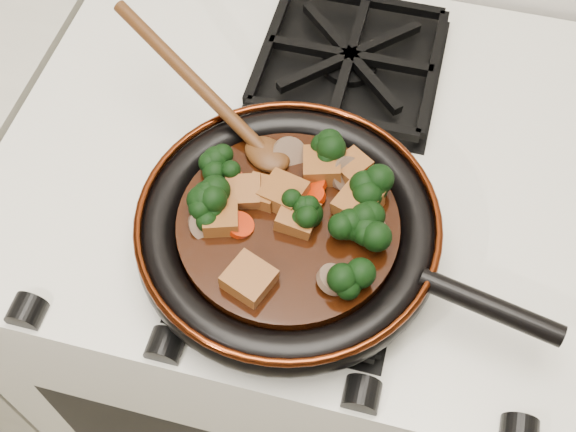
# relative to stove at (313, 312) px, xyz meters

# --- Properties ---
(stove) EXTENTS (0.76, 0.60, 0.90)m
(stove) POSITION_rel_stove_xyz_m (0.00, 0.00, 0.00)
(stove) COLOR silver
(stove) RESTS_ON ground
(burner_grate_front) EXTENTS (0.23, 0.23, 0.03)m
(burner_grate_front) POSITION_rel_stove_xyz_m (0.00, -0.14, 0.46)
(burner_grate_front) COLOR black
(burner_grate_front) RESTS_ON stove
(burner_grate_back) EXTENTS (0.23, 0.23, 0.03)m
(burner_grate_back) POSITION_rel_stove_xyz_m (0.00, 0.14, 0.46)
(burner_grate_back) COLOR black
(burner_grate_back) RESTS_ON stove
(skillet) EXTENTS (0.44, 0.32, 0.05)m
(skillet) POSITION_rel_stove_xyz_m (-0.01, -0.14, 0.49)
(skillet) COLOR black
(skillet) RESTS_ON burner_grate_front
(braising_sauce) EXTENTS (0.23, 0.23, 0.02)m
(braising_sauce) POSITION_rel_stove_xyz_m (-0.01, -0.14, 0.50)
(braising_sauce) COLOR black
(braising_sauce) RESTS_ON skillet
(tofu_cube_0) EXTENTS (0.05, 0.05, 0.03)m
(tofu_cube_0) POSITION_rel_stove_xyz_m (0.01, -0.07, 0.52)
(tofu_cube_0) COLOR brown
(tofu_cube_0) RESTS_ON braising_sauce
(tofu_cube_1) EXTENTS (0.05, 0.05, 0.03)m
(tofu_cube_1) POSITION_rel_stove_xyz_m (0.06, -0.11, 0.52)
(tofu_cube_1) COLOR brown
(tofu_cube_1) RESTS_ON braising_sauce
(tofu_cube_2) EXTENTS (0.05, 0.05, 0.02)m
(tofu_cube_2) POSITION_rel_stove_xyz_m (-0.03, -0.22, 0.52)
(tofu_cube_2) COLOR brown
(tofu_cube_2) RESTS_ON braising_sauce
(tofu_cube_3) EXTENTS (0.04, 0.04, 0.02)m
(tofu_cube_3) POSITION_rel_stove_xyz_m (-0.04, -0.12, 0.52)
(tofu_cube_3) COLOR brown
(tofu_cube_3) RESTS_ON braising_sauce
(tofu_cube_4) EXTENTS (0.05, 0.04, 0.03)m
(tofu_cube_4) POSITION_rel_stove_xyz_m (-0.06, -0.12, 0.52)
(tofu_cube_4) COLOR brown
(tofu_cube_4) RESTS_ON braising_sauce
(tofu_cube_5) EXTENTS (0.05, 0.05, 0.02)m
(tofu_cube_5) POSITION_rel_stove_xyz_m (0.04, -0.06, 0.52)
(tofu_cube_5) COLOR brown
(tofu_cube_5) RESTS_ON braising_sauce
(tofu_cube_6) EXTENTS (0.04, 0.04, 0.02)m
(tofu_cube_6) POSITION_rel_stove_xyz_m (-0.00, -0.14, 0.52)
(tofu_cube_6) COLOR brown
(tofu_cube_6) RESTS_ON braising_sauce
(tofu_cube_7) EXTENTS (0.04, 0.04, 0.02)m
(tofu_cube_7) POSITION_rel_stove_xyz_m (-0.07, -0.16, 0.52)
(tofu_cube_7) COLOR brown
(tofu_cube_7) RESTS_ON braising_sauce
(tofu_cube_8) EXTENTS (0.05, 0.05, 0.03)m
(tofu_cube_8) POSITION_rel_stove_xyz_m (-0.02, -0.11, 0.52)
(tofu_cube_8) COLOR brown
(tofu_cube_8) RESTS_ON braising_sauce
(broccoli_floret_0) EXTENTS (0.09, 0.09, 0.08)m
(broccoli_floret_0) POSITION_rel_stove_xyz_m (0.07, -0.14, 0.52)
(broccoli_floret_0) COLOR black
(broccoli_floret_0) RESTS_ON braising_sauce
(broccoli_floret_1) EXTENTS (0.07, 0.08, 0.06)m
(broccoli_floret_1) POSITION_rel_stove_xyz_m (0.06, -0.13, 0.52)
(broccoli_floret_1) COLOR black
(broccoli_floret_1) RESTS_ON braising_sauce
(broccoli_floret_2) EXTENTS (0.07, 0.07, 0.06)m
(broccoli_floret_2) POSITION_rel_stove_xyz_m (-0.09, -0.09, 0.52)
(broccoli_floret_2) COLOR black
(broccoli_floret_2) RESTS_ON braising_sauce
(broccoli_floret_3) EXTENTS (0.08, 0.08, 0.07)m
(broccoli_floret_3) POSITION_rel_stove_xyz_m (-0.09, -0.14, 0.52)
(broccoli_floret_3) COLOR black
(broccoli_floret_3) RESTS_ON braising_sauce
(broccoli_floret_4) EXTENTS (0.07, 0.07, 0.06)m
(broccoli_floret_4) POSITION_rel_stove_xyz_m (0.01, -0.06, 0.52)
(broccoli_floret_4) COLOR black
(broccoli_floret_4) RESTS_ON braising_sauce
(broccoli_floret_5) EXTENTS (0.09, 0.08, 0.07)m
(broccoli_floret_5) POSITION_rel_stove_xyz_m (0.06, -0.19, 0.52)
(broccoli_floret_5) COLOR black
(broccoli_floret_5) RESTS_ON braising_sauce
(broccoli_floret_6) EXTENTS (0.08, 0.09, 0.07)m
(broccoli_floret_6) POSITION_rel_stove_xyz_m (0.06, -0.09, 0.52)
(broccoli_floret_6) COLOR black
(broccoli_floret_6) RESTS_ON braising_sauce
(broccoli_floret_7) EXTENTS (0.09, 0.09, 0.06)m
(broccoli_floret_7) POSITION_rel_stove_xyz_m (-0.09, -0.16, 0.52)
(broccoli_floret_7) COLOR black
(broccoli_floret_7) RESTS_ON braising_sauce
(broccoli_floret_8) EXTENTS (0.08, 0.09, 0.07)m
(broccoli_floret_8) POSITION_rel_stove_xyz_m (-0.00, -0.13, 0.52)
(broccoli_floret_8) COLOR black
(broccoli_floret_8) RESTS_ON braising_sauce
(carrot_coin_0) EXTENTS (0.03, 0.03, 0.02)m
(carrot_coin_0) POSITION_rel_stove_xyz_m (0.01, -0.11, 0.51)
(carrot_coin_0) COLOR #AE2104
(carrot_coin_0) RESTS_ON braising_sauce
(carrot_coin_1) EXTENTS (0.03, 0.03, 0.02)m
(carrot_coin_1) POSITION_rel_stove_xyz_m (-0.08, -0.11, 0.51)
(carrot_coin_1) COLOR #AE2104
(carrot_coin_1) RESTS_ON braising_sauce
(carrot_coin_2) EXTENTS (0.03, 0.03, 0.02)m
(carrot_coin_2) POSITION_rel_stove_xyz_m (0.05, -0.07, 0.51)
(carrot_coin_2) COLOR #AE2104
(carrot_coin_2) RESTS_ON braising_sauce
(carrot_coin_3) EXTENTS (0.03, 0.03, 0.02)m
(carrot_coin_3) POSITION_rel_stove_xyz_m (-0.05, -0.16, 0.51)
(carrot_coin_3) COLOR #AE2104
(carrot_coin_3) RESTS_ON braising_sauce
(carrot_coin_4) EXTENTS (0.03, 0.03, 0.01)m
(carrot_coin_4) POSITION_rel_stove_xyz_m (-0.09, -0.11, 0.51)
(carrot_coin_4) COLOR #AE2104
(carrot_coin_4) RESTS_ON braising_sauce
(carrot_coin_5) EXTENTS (0.03, 0.03, 0.02)m
(carrot_coin_5) POSITION_rel_stove_xyz_m (0.01, -0.09, 0.51)
(carrot_coin_5) COLOR #AE2104
(carrot_coin_5) RESTS_ON braising_sauce
(mushroom_slice_0) EXTENTS (0.05, 0.05, 0.02)m
(mushroom_slice_0) POSITION_rel_stove_xyz_m (0.07, -0.13, 0.52)
(mushroom_slice_0) COLOR brown
(mushroom_slice_0) RESTS_ON braising_sauce
(mushroom_slice_1) EXTENTS (0.04, 0.04, 0.02)m
(mushroom_slice_1) POSITION_rel_stove_xyz_m (0.05, -0.20, 0.52)
(mushroom_slice_1) COLOR brown
(mushroom_slice_1) RESTS_ON braising_sauce
(mushroom_slice_2) EXTENTS (0.05, 0.05, 0.03)m
(mushroom_slice_2) POSITION_rel_stove_xyz_m (-0.09, -0.17, 0.52)
(mushroom_slice_2) COLOR brown
(mushroom_slice_2) RESTS_ON braising_sauce
(mushroom_slice_3) EXTENTS (0.05, 0.05, 0.03)m
(mushroom_slice_3) POSITION_rel_stove_xyz_m (-0.03, -0.06, 0.52)
(mushroom_slice_3) COLOR brown
(mushroom_slice_3) RESTS_ON braising_sauce
(mushroom_slice_4) EXTENTS (0.04, 0.05, 0.04)m
(mushroom_slice_4) POSITION_rel_stove_xyz_m (0.04, -0.07, 0.52)
(mushroom_slice_4) COLOR brown
(mushroom_slice_4) RESTS_ON braising_sauce
(wooden_spoon) EXTENTS (0.15, 0.10, 0.24)m
(wooden_spoon) POSITION_rel_stove_xyz_m (-0.11, -0.03, 0.53)
(wooden_spoon) COLOR #45250E
(wooden_spoon) RESTS_ON braising_sauce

